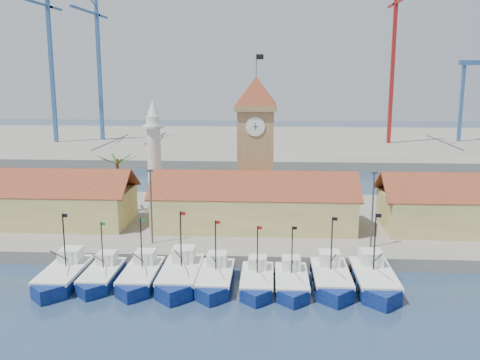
# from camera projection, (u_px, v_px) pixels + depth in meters

# --- Properties ---
(ground) EXTENTS (400.00, 400.00, 0.00)m
(ground) POSITION_uv_depth(u_px,v_px,m) (248.00, 298.00, 52.22)
(ground) COLOR #1C334B
(ground) RESTS_ON ground
(quay) EXTENTS (140.00, 32.00, 1.50)m
(quay) POSITION_uv_depth(u_px,v_px,m) (255.00, 223.00, 75.57)
(quay) COLOR gray
(quay) RESTS_ON ground
(terminal) EXTENTS (240.00, 80.00, 2.00)m
(terminal) POSITION_uv_depth(u_px,v_px,m) (264.00, 143.00, 159.69)
(terminal) COLOR gray
(terminal) RESTS_ON ground
(boat_0) EXTENTS (3.76, 10.30, 7.80)m
(boat_0) POSITION_uv_depth(u_px,v_px,m) (63.00, 277.00, 55.55)
(boat_0) COLOR #0B1258
(boat_0) RESTS_ON ground
(boat_1) EXTENTS (3.27, 8.96, 6.78)m
(boat_1) POSITION_uv_depth(u_px,v_px,m) (101.00, 277.00, 55.84)
(boat_1) COLOR #0B1258
(boat_1) RESTS_ON ground
(boat_2) EXTENTS (3.51, 9.62, 7.28)m
(boat_2) POSITION_uv_depth(u_px,v_px,m) (140.00, 277.00, 55.55)
(boat_2) COLOR #0B1258
(boat_2) RESTS_ON ground
(boat_3) EXTENTS (3.89, 10.65, 8.06)m
(boat_3) POSITION_uv_depth(u_px,v_px,m) (180.00, 277.00, 55.43)
(boat_3) COLOR #0B1258
(boat_3) RESTS_ON ground
(boat_4) EXTENTS (3.49, 9.56, 7.23)m
(boat_4) POSITION_uv_depth(u_px,v_px,m) (215.00, 280.00, 54.91)
(boat_4) COLOR #0B1258
(boat_4) RESTS_ON ground
(boat_5) EXTENTS (3.28, 8.97, 6.79)m
(boat_5) POSITION_uv_depth(u_px,v_px,m) (257.00, 282.00, 54.39)
(boat_5) COLOR #0B1258
(boat_5) RESTS_ON ground
(boat_6) EXTENTS (3.30, 9.03, 6.83)m
(boat_6) POSITION_uv_depth(u_px,v_px,m) (292.00, 283.00, 54.15)
(boat_6) COLOR #0B1258
(boat_6) RESTS_ON ground
(boat_7) EXTENTS (3.69, 10.12, 7.66)m
(boat_7) POSITION_uv_depth(u_px,v_px,m) (331.00, 280.00, 54.72)
(boat_7) COLOR #0B1258
(boat_7) RESTS_ON ground
(boat_8) EXTENTS (3.93, 10.75, 8.14)m
(boat_8) POSITION_uv_depth(u_px,v_px,m) (375.00, 281.00, 54.33)
(boat_8) COLOR #0B1258
(boat_8) RESTS_ON ground
(hall_left) EXTENTS (31.20, 10.13, 7.61)m
(hall_left) POSITION_uv_depth(u_px,v_px,m) (20.00, 205.00, 72.82)
(hall_left) COLOR #DFCE7A
(hall_left) RESTS_ON quay
(hall_center) EXTENTS (27.04, 10.13, 7.61)m
(hall_center) POSITION_uv_depth(u_px,v_px,m) (254.00, 208.00, 71.02)
(hall_center) COLOR #DFCE7A
(hall_center) RESTS_ON quay
(clock_tower) EXTENTS (5.80, 5.80, 22.70)m
(clock_tower) POSITION_uv_depth(u_px,v_px,m) (256.00, 143.00, 75.31)
(clock_tower) COLOR tan
(clock_tower) RESTS_ON quay
(minaret) EXTENTS (3.00, 3.00, 16.30)m
(minaret) POSITION_uv_depth(u_px,v_px,m) (154.00, 155.00, 78.56)
(minaret) COLOR silver
(minaret) RESTS_ON quay
(palm_tree) EXTENTS (5.60, 5.03, 8.39)m
(palm_tree) POSITION_uv_depth(u_px,v_px,m) (118.00, 181.00, 77.57)
(palm_tree) COLOR brown
(palm_tree) RESTS_ON quay
(lamp_posts) EXTENTS (80.70, 0.25, 9.03)m
(lamp_posts) POSITION_uv_depth(u_px,v_px,m) (256.00, 205.00, 62.67)
(lamp_posts) COLOR #3F3F44
(lamp_posts) RESTS_ON quay
(crane_blue_far) EXTENTS (1.00, 37.24, 45.82)m
(crane_blue_far) POSITION_uv_depth(u_px,v_px,m) (47.00, 50.00, 148.03)
(crane_blue_far) COLOR #305B95
(crane_blue_far) RESTS_ON terminal
(crane_blue_near) EXTENTS (1.00, 30.33, 44.11)m
(crane_blue_near) POSITION_uv_depth(u_px,v_px,m) (98.00, 57.00, 154.46)
(crane_blue_near) COLOR #305B95
(crane_blue_near) RESTS_ON terminal
(crane_red_right) EXTENTS (1.00, 34.57, 46.33)m
(crane_red_right) POSITION_uv_depth(u_px,v_px,m) (395.00, 50.00, 145.97)
(crane_red_right) COLOR maroon
(crane_red_right) RESTS_ON terminal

